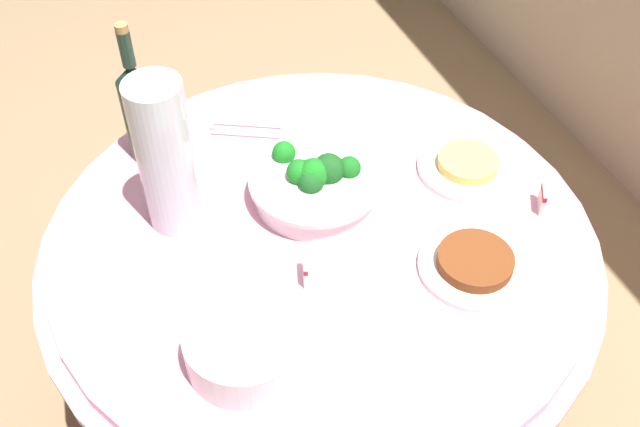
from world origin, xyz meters
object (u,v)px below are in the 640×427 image
Objects in this scene: broccoli_bowl at (315,183)px; food_plate_stir_fry at (475,264)px; serving_tongs at (243,130)px; label_placard_mid at (543,197)px; food_plate_noodles at (467,165)px; wine_bottle at (139,109)px; label_placard_front at (305,268)px; plate_stack at (245,345)px; decorative_fruit_vase at (167,165)px.

food_plate_stir_fry is (0.30, 0.21, -0.03)m from broccoli_bowl.
label_placard_mid reaches higher than serving_tongs.
food_plate_noodles is (0.04, 0.34, -0.03)m from broccoli_bowl.
serving_tongs is 0.74× the size of food_plate_noodles.
label_placard_mid is at bearing 56.79° from wine_bottle.
food_plate_noodles is at bearing 63.89° from wine_bottle.
label_placard_front is (-0.10, -0.31, 0.02)m from food_plate_stir_fry.
label_placard_front is at bearing -3.03° from serving_tongs.
food_plate_noodles is at bearing 115.20° from plate_stack.
decorative_fruit_vase is at bearing -100.05° from broccoli_bowl.
broccoli_bowl is 1.27× the size of food_plate_stir_fry.
plate_stack is at bearing -38.48° from broccoli_bowl.
broccoli_bowl is at bearing 47.70° from wine_bottle.
plate_stack reaches higher than serving_tongs.
wine_bottle reaches higher than broccoli_bowl.
label_placard_mid is (0.26, 0.72, -0.12)m from decorative_fruit_vase.
label_placard_mid is at bearing 46.70° from serving_tongs.
broccoli_bowl is at bearing -97.21° from food_plate_noodles.
broccoli_bowl is 0.35m from food_plate_noodles.
food_plate_stir_fry is at bearing 35.77° from broccoli_bowl.
broccoli_bowl is 0.42m from plate_stack.
label_placard_mid is (0.16, 0.08, 0.02)m from food_plate_noodles.
broccoli_bowl is 0.37m from food_plate_stir_fry.
wine_bottle is at bearing -123.21° from label_placard_mid.
broccoli_bowl is at bearing 15.50° from serving_tongs.
label_placard_front is at bearing -26.55° from broccoli_bowl.
label_placard_mid is (0.47, 0.50, 0.03)m from serving_tongs.
wine_bottle reaches higher than plate_stack.
label_placard_front is (0.25, 0.19, -0.12)m from decorative_fruit_vase.
label_placard_mid reaches higher than food_plate_noodles.
plate_stack is 0.21m from label_placard_front.
food_plate_stir_fry is at bearing -66.34° from label_placard_mid.
plate_stack is at bearing -64.80° from food_plate_noodles.
serving_tongs is at bearing -126.78° from food_plate_noodles.
decorative_fruit_vase is 1.55× the size of food_plate_stir_fry.
food_plate_stir_fry is (0.35, 0.50, -0.13)m from decorative_fruit_vase.
wine_bottle is at bearing -116.11° from food_plate_noodles.
serving_tongs is 0.64m from food_plate_stir_fry.
serving_tongs is 0.74× the size of food_plate_stir_fry.
decorative_fruit_vase is at bearing -109.63° from label_placard_mid.
decorative_fruit_vase is at bearing -124.78° from food_plate_stir_fry.
food_plate_stir_fry is at bearing 55.22° from decorative_fruit_vase.
food_plate_stir_fry is 0.29m from food_plate_noodles.
wine_bottle is 0.22m from decorative_fruit_vase.
serving_tongs is at bearing -133.30° from label_placard_mid.
plate_stack is 3.82× the size of label_placard_mid.
label_placard_front is at bearing 128.61° from plate_stack.
wine_bottle is at bearing -137.99° from food_plate_stir_fry.
serving_tongs is 0.52m from food_plate_noodles.
label_placard_front is (0.16, -0.44, 0.02)m from food_plate_noodles.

